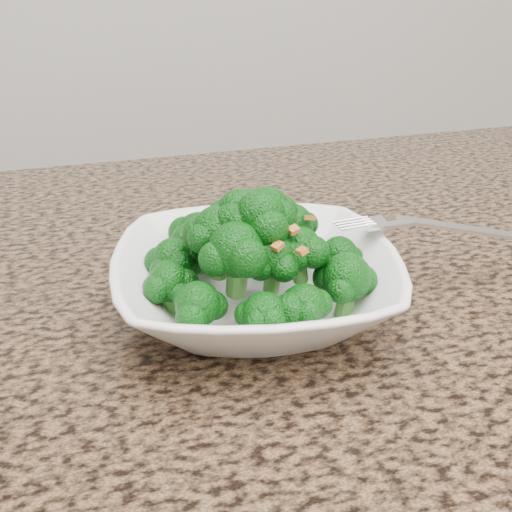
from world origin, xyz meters
name	(u,v)px	position (x,y,z in m)	size (l,w,h in m)	color
granite_counter	(418,357)	(0.00, 0.30, 0.89)	(1.64, 1.04, 0.03)	brown
bowl	(256,284)	(-0.10, 0.37, 0.93)	(0.22, 0.22, 0.05)	white
broccoli_pile	(256,208)	(-0.10, 0.37, 0.99)	(0.19, 0.19, 0.07)	#094F0B
garlic_topping	(256,157)	(-0.10, 0.37, 1.03)	(0.11, 0.11, 0.01)	#C06F2E
fork	(402,223)	(0.02, 0.38, 0.96)	(0.18, 0.03, 0.01)	silver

